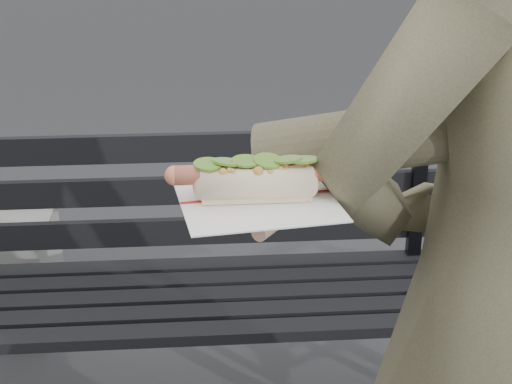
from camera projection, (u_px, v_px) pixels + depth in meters
park_bench at (184, 268)px, 2.19m from camera, size 1.50×0.44×0.88m
person at (503, 319)px, 1.19m from camera, size 0.78×0.65×1.84m
held_hotdog at (394, 146)px, 1.04m from camera, size 0.62×0.31×0.20m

